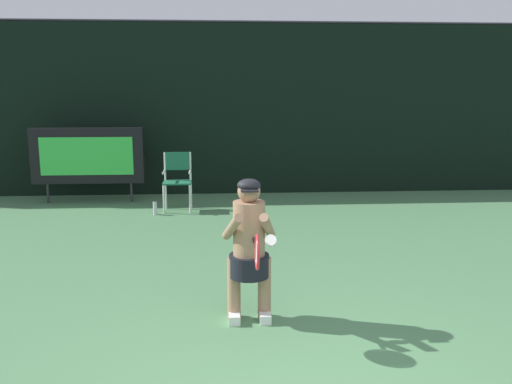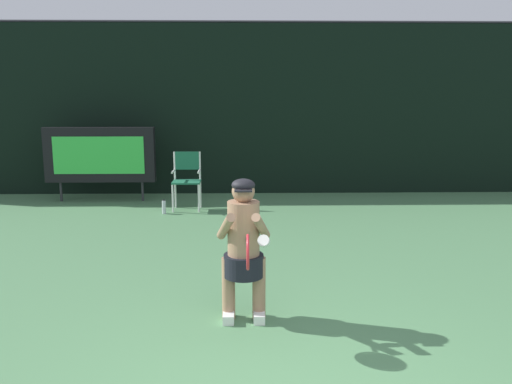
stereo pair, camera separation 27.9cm
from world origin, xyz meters
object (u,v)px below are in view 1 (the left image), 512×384
Objects in this scene: umpire_chair at (177,177)px; scoreboard at (88,156)px; tennis_player at (249,246)px; water_bottle at (155,208)px; tennis_racket at (257,251)px.

scoreboard is at bearing 156.69° from umpire_chair.
tennis_player is at bearing -78.00° from umpire_chair.
water_bottle is 4.90m from tennis_player.
tennis_player reaches higher than water_bottle.
umpire_chair is at bearing 44.94° from water_bottle.
scoreboard reaches higher than water_bottle.
scoreboard is 2.02m from water_bottle.
tennis_racket reaches higher than water_bottle.
water_bottle is 0.44× the size of tennis_racket.
scoreboard is 8.30× the size of water_bottle.
umpire_chair is at bearing -23.31° from scoreboard.
tennis_racket is (2.92, -6.35, -0.08)m from scoreboard.
scoreboard is at bearing 117.70° from tennis_racket.
water_bottle is 0.19× the size of tennis_player.
tennis_player reaches higher than umpire_chair.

